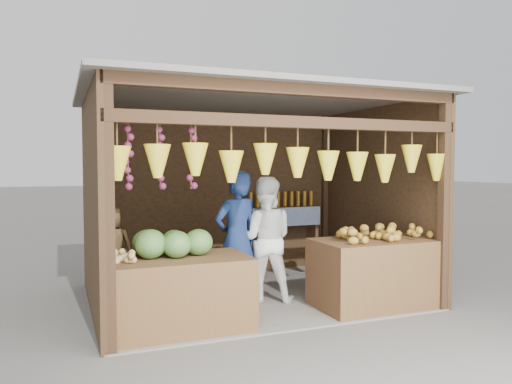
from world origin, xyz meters
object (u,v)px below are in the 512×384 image
woman_standing (264,239)px  vendor_seated (112,248)px  counter_right (376,273)px  man_standing (237,240)px  counter_left (176,294)px

woman_standing → vendor_seated: 1.88m
counter_right → man_standing: 1.76m
man_standing → woman_standing: man_standing is taller
man_standing → counter_right: bearing=145.1°
woman_standing → vendor_seated: woman_standing is taller
counter_right → man_standing: size_ratio=0.90×
woman_standing → counter_left: bearing=50.1°
woman_standing → vendor_seated: (-1.86, 0.30, -0.04)m
counter_left → woman_standing: woman_standing is taller
man_standing → woman_standing: size_ratio=1.05×
counter_left → woman_standing: size_ratio=0.96×
counter_left → woman_standing: 1.55m
counter_left → man_standing: bearing=34.3°
man_standing → vendor_seated: (-1.45, 0.41, -0.07)m
woman_standing → counter_right: bearing=168.9°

